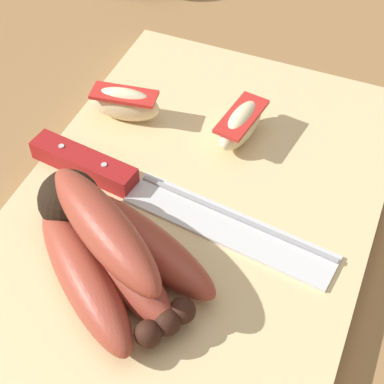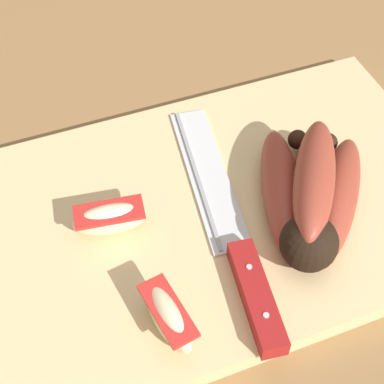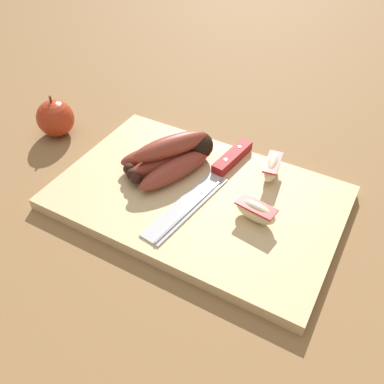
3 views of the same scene
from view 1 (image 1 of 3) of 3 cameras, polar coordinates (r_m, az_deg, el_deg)
ground_plane at (r=0.53m, az=0.48°, el=-3.82°), size 6.00×6.00×0.00m
cutting_board at (r=0.53m, az=-0.25°, el=-2.64°), size 0.45×0.29×0.02m
banana_bunch at (r=0.47m, az=-7.69°, el=-4.86°), size 0.14×0.17×0.07m
chefs_knife at (r=0.53m, az=-5.52°, el=0.60°), size 0.07×0.28×0.02m
apple_wedge_near at (r=0.59m, az=-6.07°, el=7.94°), size 0.03×0.07×0.04m
apple_wedge_middle at (r=0.57m, az=4.13°, el=6.21°), size 0.07×0.03×0.03m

